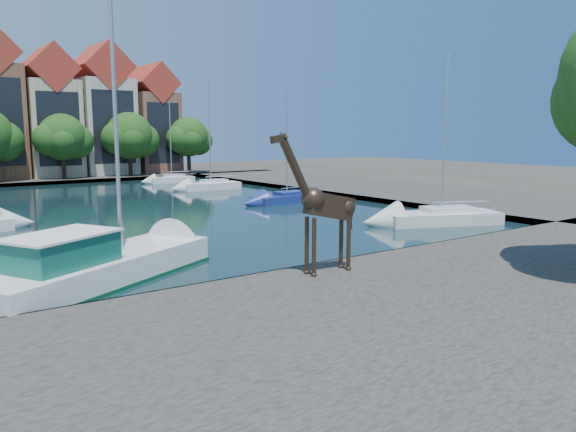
# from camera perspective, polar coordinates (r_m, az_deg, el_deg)

# --- Properties ---
(ground) EXTENTS (160.00, 160.00, 0.00)m
(ground) POSITION_cam_1_polar(r_m,az_deg,el_deg) (24.14, 4.10, -5.68)
(ground) COLOR #38332B
(ground) RESTS_ON ground
(water_basin) EXTENTS (38.00, 50.00, 0.08)m
(water_basin) POSITION_cam_1_polar(r_m,az_deg,el_deg) (44.93, -15.90, 0.70)
(water_basin) COLOR black
(water_basin) RESTS_ON ground
(near_quay) EXTENTS (50.00, 14.00, 0.50)m
(near_quay) POSITION_cam_1_polar(r_m,az_deg,el_deg) (19.44, 17.61, -8.84)
(near_quay) COLOR #47443D
(near_quay) RESTS_ON ground
(far_quay) EXTENTS (60.00, 16.00, 0.50)m
(far_quay) POSITION_cam_1_polar(r_m,az_deg,el_deg) (75.66, -24.24, 3.50)
(far_quay) COLOR #47443D
(far_quay) RESTS_ON ground
(right_quay) EXTENTS (14.00, 52.00, 0.50)m
(right_quay) POSITION_cam_1_polar(r_m,az_deg,el_deg) (58.25, 7.88, 2.88)
(right_quay) COLOR #47443D
(right_quay) RESTS_ON ground
(townhouse_east_inner) EXTENTS (5.94, 9.18, 15.79)m
(townhouse_east_inner) POSITION_cam_1_polar(r_m,az_deg,el_deg) (75.88, -23.10, 9.25)
(townhouse_east_inner) COLOR #C3AF8B
(townhouse_east_inner) RESTS_ON far_quay
(townhouse_east_mid) EXTENTS (6.43, 9.18, 16.65)m
(townhouse_east_mid) POSITION_cam_1_polar(r_m,az_deg,el_deg) (77.61, -18.37, 9.74)
(townhouse_east_mid) COLOR beige
(townhouse_east_mid) RESTS_ON far_quay
(townhouse_east_end) EXTENTS (5.44, 9.18, 14.43)m
(townhouse_east_end) POSITION_cam_1_polar(r_m,az_deg,el_deg) (79.80, -13.83, 9.16)
(townhouse_east_end) COLOR brown
(townhouse_east_end) RESTS_ON far_quay
(far_tree_mid_east) EXTENTS (7.02, 5.40, 7.52)m
(far_tree_mid_east) POSITION_cam_1_polar(r_m,az_deg,el_deg) (70.54, -21.89, 7.30)
(far_tree_mid_east) COLOR #332114
(far_tree_mid_east) RESTS_ON far_quay
(far_tree_east) EXTENTS (7.54, 5.80, 7.84)m
(far_tree_east) POSITION_cam_1_polar(r_m,az_deg,el_deg) (72.90, -15.73, 7.70)
(far_tree_east) COLOR #332114
(far_tree_east) RESTS_ON far_quay
(far_tree_far_east) EXTENTS (6.76, 5.20, 7.36)m
(far_tree_far_east) POSITION_cam_1_polar(r_m,az_deg,el_deg) (76.03, -10.02, 7.79)
(far_tree_far_east) COLOR #332114
(far_tree_far_east) RESTS_ON far_quay
(giraffe_statue) EXTENTS (3.75, 0.69, 5.36)m
(giraffe_statue) POSITION_cam_1_polar(r_m,az_deg,el_deg) (21.46, 3.62, 1.06)
(giraffe_statue) COLOR #34261A
(giraffe_statue) RESTS_ON near_quay
(motorsailer) EXTENTS (10.55, 7.58, 11.30)m
(motorsailer) POSITION_cam_1_polar(r_m,az_deg,el_deg) (22.80, -19.21, -4.55)
(motorsailer) COLOR white
(motorsailer) RESTS_ON water_basin
(sailboat_right_a) EXTENTS (7.83, 5.28, 10.64)m
(sailboat_right_a) POSITION_cam_1_polar(r_m,az_deg,el_deg) (37.23, 15.34, 0.11)
(sailboat_right_a) COLOR silver
(sailboat_right_a) RESTS_ON water_basin
(sailboat_right_b) EXTENTS (6.19, 2.48, 9.56)m
(sailboat_right_b) POSITION_cam_1_polar(r_m,az_deg,el_deg) (46.70, -0.12, 1.98)
(sailboat_right_b) COLOR navy
(sailboat_right_b) RESTS_ON water_basin
(sailboat_right_c) EXTENTS (6.10, 2.47, 10.95)m
(sailboat_right_c) POSITION_cam_1_polar(r_m,az_deg,el_deg) (58.02, -7.85, 3.25)
(sailboat_right_c) COLOR silver
(sailboat_right_c) RESTS_ON water_basin
(sailboat_right_d) EXTENTS (5.19, 2.10, 9.28)m
(sailboat_right_d) POSITION_cam_1_polar(r_m,az_deg,el_deg) (66.64, -11.74, 3.80)
(sailboat_right_d) COLOR silver
(sailboat_right_d) RESTS_ON water_basin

